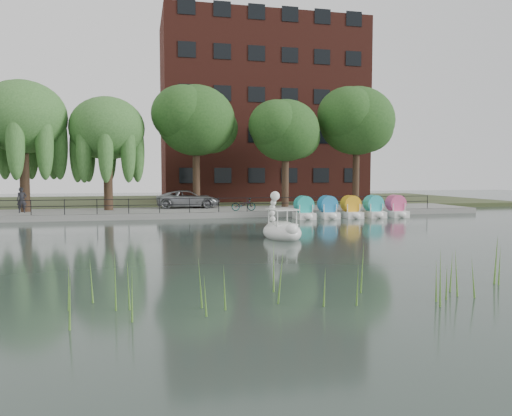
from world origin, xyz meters
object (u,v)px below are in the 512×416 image
object	(u,v)px
swan_boat	(282,228)
bicycle	(243,204)
pedestrian	(22,198)
minivan	(188,198)

from	to	relation	value
swan_boat	bicycle	bearing A→B (deg)	79.34
bicycle	swan_boat	distance (m)	12.09
pedestrian	swan_boat	size ratio (longest dim) A/B	0.71
minivan	pedestrian	distance (m)	11.63
minivan	bicycle	bearing A→B (deg)	-136.52
pedestrian	swan_boat	xyz separation A→B (m)	(14.28, -13.64, -0.91)
bicycle	pedestrian	bearing A→B (deg)	84.51
minivan	pedestrian	size ratio (longest dim) A/B	2.82
pedestrian	minivan	bearing A→B (deg)	-3.86
minivan	swan_boat	bearing A→B (deg)	-167.99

